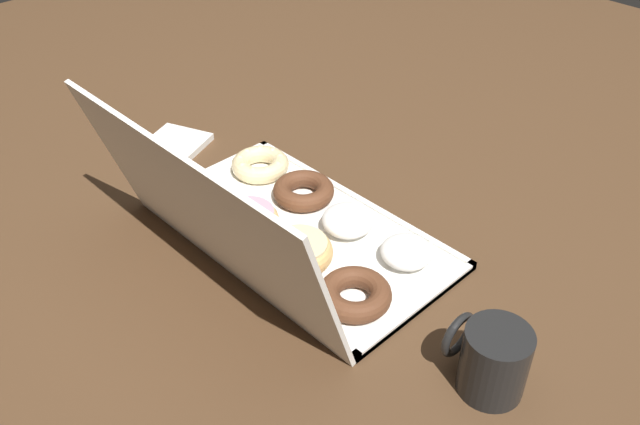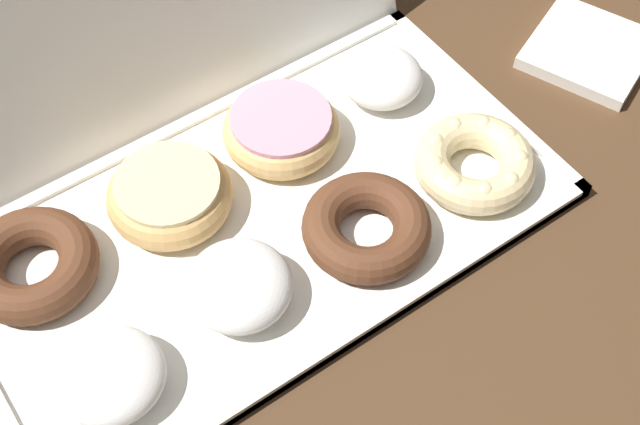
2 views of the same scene
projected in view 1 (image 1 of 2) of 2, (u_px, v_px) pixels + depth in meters
ground_plane at (301, 234)px, 1.20m from camera, size 3.00×3.00×0.00m
donut_box at (301, 232)px, 1.20m from camera, size 0.54×0.29×0.01m
box_lid_open at (204, 216)px, 1.01m from camera, size 0.54×0.10×0.29m
powdered_filled_donut_0 at (407, 252)px, 1.12m from camera, size 0.09×0.09×0.04m
powdered_filled_donut_1 at (348, 220)px, 1.18m from camera, size 0.09×0.09×0.04m
chocolate_cake_ring_donut_2 at (304, 191)px, 1.26m from camera, size 0.11×0.11×0.03m
cruller_donut_3 at (260, 164)px, 1.33m from camera, size 0.11×0.11×0.04m
chocolate_cake_ring_donut_4 at (355, 294)px, 1.04m from camera, size 0.11×0.11×0.03m
glazed_ring_donut_5 at (299, 251)px, 1.12m from camera, size 0.11×0.11×0.04m
pink_frosted_donut_6 at (247, 220)px, 1.18m from camera, size 0.11×0.11×0.04m
powdered_filled_donut_7 at (207, 192)px, 1.25m from camera, size 0.08×0.08×0.04m
coffee_mug at (492, 359)px, 0.90m from camera, size 0.11×0.09×0.10m
napkin_stack at (176, 144)px, 1.43m from camera, size 0.15×0.15×0.01m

